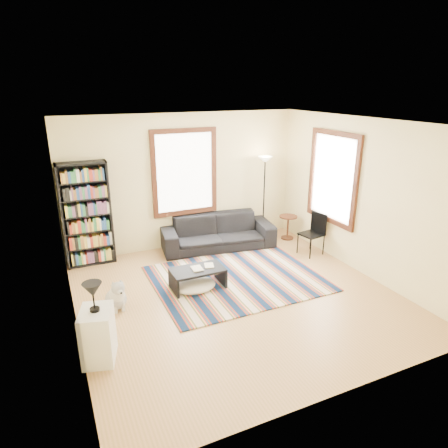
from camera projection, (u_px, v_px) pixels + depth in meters
name	position (u px, v px, depth m)	size (l,w,h in m)	color
floor	(236.00, 298.00, 6.66)	(5.00, 5.00, 0.10)	tan
ceiling	(238.00, 119.00, 5.70)	(5.00, 5.00, 0.10)	white
wall_back	(184.00, 181.00, 8.37)	(5.00, 0.10, 2.80)	#FFF3AB
wall_front	(350.00, 287.00, 3.99)	(5.00, 0.10, 2.80)	#FFF3AB
wall_left	(62.00, 241.00, 5.19)	(0.10, 5.00, 2.80)	#FFF3AB
wall_right	(364.00, 197.00, 7.18)	(0.10, 5.00, 2.80)	#FFF3AB
window_back	(185.00, 173.00, 8.24)	(1.20, 0.06, 1.60)	white
window_right	(333.00, 178.00, 7.77)	(0.06, 1.20, 1.60)	white
rug	(237.00, 278.00, 7.20)	(2.91, 2.33, 0.02)	#0C1F3E
sofa	(217.00, 232.00, 8.51)	(2.37, 0.93, 0.69)	black
bookshelf	(87.00, 215.00, 7.52)	(0.90, 0.30, 2.00)	black
coffee_table	(198.00, 278.00, 6.83)	(0.90, 0.50, 0.36)	black
book_a	(192.00, 269.00, 6.73)	(0.17, 0.23, 0.02)	beige
book_b	(205.00, 266.00, 6.87)	(0.15, 0.21, 0.02)	beige
floor_cushion	(195.00, 285.00, 6.78)	(0.73, 0.55, 0.18)	white
floor_lamp	(264.00, 198.00, 8.86)	(0.30, 0.30, 1.86)	black
side_table	(288.00, 227.00, 9.01)	(0.40, 0.40, 0.54)	#492712
folding_chair	(311.00, 234.00, 8.13)	(0.42, 0.40, 0.86)	black
white_cabinet	(98.00, 335.00, 5.00)	(0.38, 0.50, 0.70)	white
table_lamp	(93.00, 297.00, 4.82)	(0.24, 0.24, 0.38)	black
dog	(115.00, 293.00, 6.19)	(0.37, 0.52, 0.52)	beige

